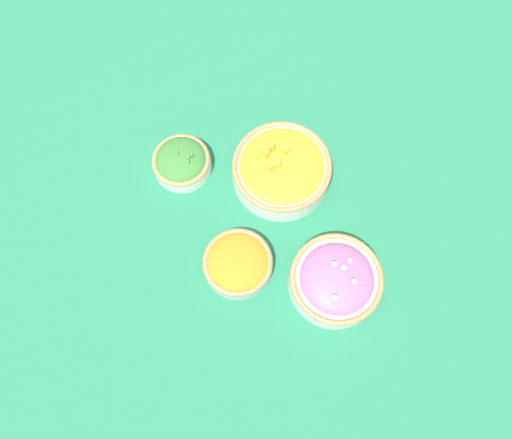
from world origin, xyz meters
name	(u,v)px	position (x,y,z in m)	size (l,w,h in m)	color
ground_plane	(256,224)	(0.00, 0.00, 0.00)	(3.00, 3.00, 0.00)	#23704C
bowl_squash	(282,169)	(0.07, -0.10, 0.04)	(0.21, 0.21, 0.08)	silver
bowl_red_onion	(336,280)	(-0.19, -0.07, 0.04)	(0.18, 0.18, 0.08)	white
bowl_broccoli	(181,162)	(0.19, 0.07, 0.03)	(0.12, 0.12, 0.06)	white
bowl_carrots	(238,263)	(-0.06, 0.08, 0.03)	(0.14, 0.14, 0.05)	#B2C1CC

